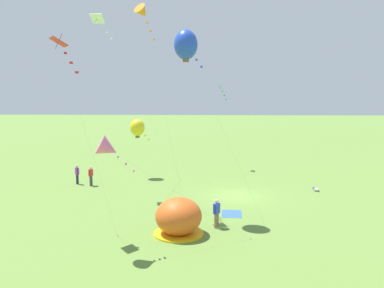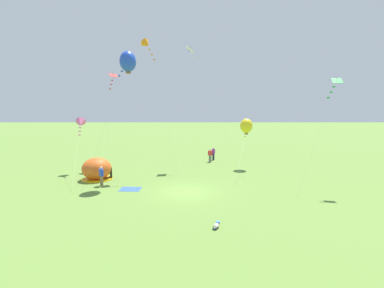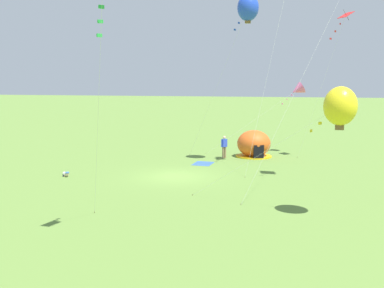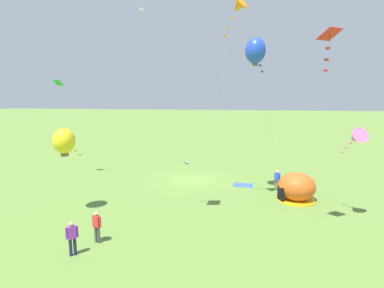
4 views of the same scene
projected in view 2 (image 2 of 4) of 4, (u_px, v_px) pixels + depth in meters
ground_plane at (186, 192)px, 20.63m from camera, size 300.00×300.00×0.00m
popup_tent at (96, 169)px, 24.31m from camera, size 2.81×2.81×2.10m
picnic_blanket at (130, 189)px, 21.28m from camera, size 1.76×1.38×0.01m
toddler_crawling at (216, 225)px, 14.10m from camera, size 0.45×0.53×0.32m
person_strolling at (101, 175)px, 22.20m from camera, size 0.47×0.43×1.72m
person_center_field at (213, 153)px, 34.38m from camera, size 0.46×0.43×1.72m
person_far_back at (210, 155)px, 32.97m from camera, size 0.57×0.33×1.72m
kite_blue at (127, 62)px, 22.92m from camera, size 3.50×5.61×11.79m
kite_green at (334, 85)px, 20.59m from camera, size 4.17×2.83×9.19m
kite_pink at (80, 124)px, 26.89m from camera, size 2.78×7.85×5.85m
kite_white at (191, 52)px, 29.53m from camera, size 5.74×6.42×13.98m
kite_orange at (146, 44)px, 25.51m from camera, size 4.02×2.97×13.67m
kite_yellow at (246, 126)px, 29.13m from camera, size 3.02×7.66×5.67m
kite_red at (112, 78)px, 29.41m from camera, size 1.22×3.68×11.01m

